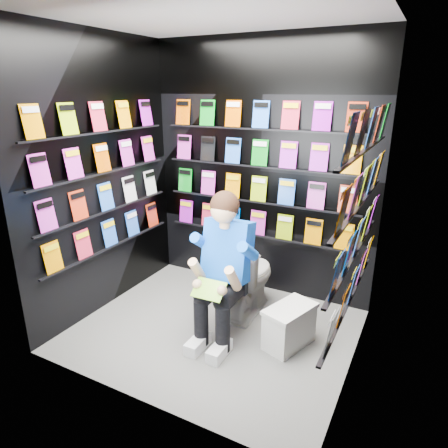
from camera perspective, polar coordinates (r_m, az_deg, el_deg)
The scene contains 14 objects.
floor at distance 3.78m, azimuth -1.47°, elevation -14.91°, with size 2.40×2.40×0.00m, color slate.
ceiling at distance 3.19m, azimuth -1.90°, elevation 27.87°, with size 2.40×2.40×0.00m, color white.
wall_back at distance 4.12m, azimuth 5.23°, elevation 7.56°, with size 2.40×0.04×2.60m, color black.
wall_front at distance 2.46m, azimuth -13.15°, elevation -0.58°, with size 2.40×0.04×2.60m, color black.
wall_left at distance 3.96m, azimuth -17.07°, elevation 6.35°, with size 0.04×2.00×2.60m, color black.
wall_right at distance 2.87m, azimuth 19.70°, elevation 1.59°, with size 0.04×2.00×2.60m, color black.
comics_back at distance 4.10m, azimuth 5.06°, elevation 7.56°, with size 2.10×0.06×1.37m, color #C52542, non-canonical shape.
comics_left at distance 3.94m, azimuth -16.76°, elevation 6.39°, with size 0.06×1.70×1.37m, color #C52542, non-canonical shape.
comics_right at distance 2.88m, azimuth 19.13°, elevation 1.77°, with size 0.06×1.70×1.37m, color #C52542, non-canonical shape.
toilet at distance 3.89m, azimuth 3.26°, elevation -7.62°, with size 0.42×0.75×0.73m, color white.
longbox at distance 3.55m, azimuth 9.29°, elevation -14.43°, with size 0.24×0.44×0.33m, color silver.
longbox_lid at distance 3.45m, azimuth 9.45°, elevation -11.88°, with size 0.27×0.47×0.03m, color silver.
reader at distance 3.41m, azimuth 0.71°, elevation -3.91°, with size 0.54×0.78×1.44m, color blue, non-canonical shape.
held_comic at distance 3.22m, azimuth -2.18°, elevation -9.33°, with size 0.26×0.01×0.18m, color green.
Camera 1 is at (1.55, -2.74, 2.09)m, focal length 32.00 mm.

